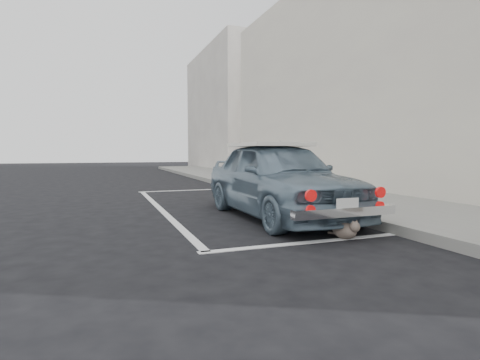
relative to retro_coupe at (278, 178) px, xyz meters
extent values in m
plane|color=black|center=(-0.94, -1.38, -0.69)|extent=(80.00, 80.00, 0.00)
cube|color=slate|center=(2.26, 0.62, -0.62)|extent=(2.80, 40.00, 0.15)
cube|color=silver|center=(5.41, 2.62, 2.81)|extent=(3.50, 18.00, 7.00)
cube|color=black|center=(3.72, 2.62, 0.71)|extent=(0.10, 16.00, 2.40)
cube|color=white|center=(3.72, 1.42, 3.91)|extent=(0.10, 2.00, 1.60)
cube|color=white|center=(3.72, 3.82, 3.91)|extent=(0.10, 2.00, 1.60)
cube|color=#13259D|center=(3.72, 6.22, 3.91)|extent=(0.10, 2.00, 1.60)
cube|color=orange|center=(3.72, 8.62, 3.91)|extent=(0.10, 2.00, 1.60)
cube|color=#AEA69E|center=(5.41, 18.62, 3.31)|extent=(3.50, 10.00, 8.00)
cube|color=silver|center=(-0.44, -1.88, -0.69)|extent=(3.00, 0.12, 0.01)
cube|color=silver|center=(-0.44, 5.12, -0.69)|extent=(3.00, 0.12, 0.01)
cube|color=silver|center=(-1.84, 1.62, -0.69)|extent=(0.12, 7.00, 0.01)
imported|color=slate|center=(0.00, 0.00, -0.01)|extent=(1.62, 4.02, 1.37)
cube|color=white|center=(0.00, 0.40, 0.61)|extent=(1.13, 1.53, 0.07)
cube|color=silver|center=(0.00, -1.96, -0.31)|extent=(1.54, 0.12, 0.12)
cube|color=white|center=(0.00, -2.00, -0.21)|extent=(0.33, 0.02, 0.17)
cylinder|color=red|center=(-0.53, -1.99, -0.07)|extent=(0.15, 0.04, 0.15)
cylinder|color=red|center=(0.54, -1.99, -0.07)|extent=(0.15, 0.04, 0.15)
cylinder|color=red|center=(-0.53, -1.99, -0.25)|extent=(0.12, 0.04, 0.12)
cylinder|color=red|center=(0.54, -1.99, -0.25)|extent=(0.12, 0.04, 0.12)
ellipsoid|color=brown|center=(0.07, -1.86, -0.57)|extent=(0.32, 0.41, 0.22)
sphere|color=brown|center=(0.11, -2.02, -0.50)|extent=(0.14, 0.14, 0.14)
cone|color=brown|center=(0.07, -2.03, -0.43)|extent=(0.05, 0.05, 0.05)
cone|color=brown|center=(0.15, -2.01, -0.43)|extent=(0.05, 0.05, 0.05)
cylinder|color=brown|center=(0.07, -1.67, -0.65)|extent=(0.17, 0.21, 0.03)
camera|label=1|loc=(-2.96, -5.98, 0.46)|focal=28.00mm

